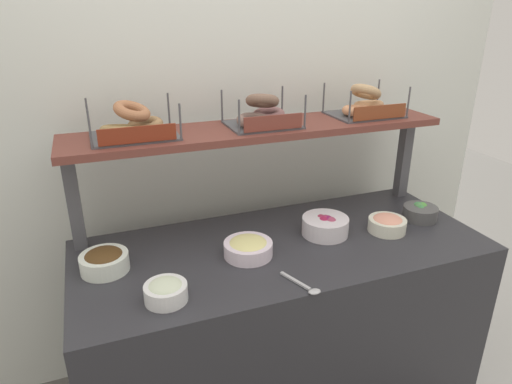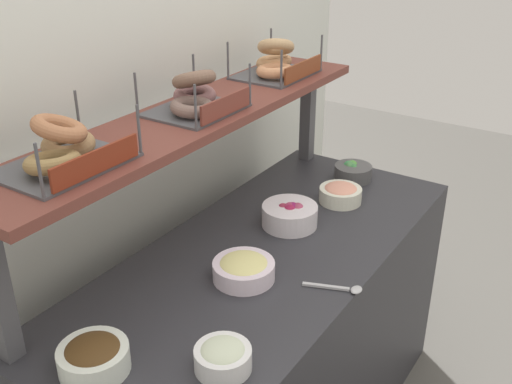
{
  "view_description": "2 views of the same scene",
  "coord_description": "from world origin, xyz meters",
  "px_view_note": "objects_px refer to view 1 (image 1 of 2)",
  "views": [
    {
      "loc": [
        -0.68,
        -1.47,
        1.75
      ],
      "look_at": [
        -0.11,
        0.03,
        1.09
      ],
      "focal_mm": 31.71,
      "sensor_mm": 36.0,
      "label": 1
    },
    {
      "loc": [
        -1.43,
        -0.9,
        1.9
      ],
      "look_at": [
        0.02,
        0.05,
        1.05
      ],
      "focal_mm": 42.55,
      "sensor_mm": 36.0,
      "label": 2
    }
  ],
  "objects_px": {
    "serving_spoon_near_plate": "(306,287)",
    "bagel_basket_sesame": "(365,105)",
    "bowl_egg_salad": "(248,247)",
    "bagel_basket_poppy": "(262,115)",
    "bagel_basket_everything": "(133,125)",
    "bowl_lox_spread": "(387,224)",
    "bowl_scallion_spread": "(166,291)",
    "bowl_beet_salad": "(325,225)",
    "bowl_chocolate_spread": "(104,261)",
    "bowl_veggie_mix": "(420,212)"
  },
  "relations": [
    {
      "from": "serving_spoon_near_plate",
      "to": "bowl_lox_spread",
      "type": "bearing_deg",
      "value": 26.84
    },
    {
      "from": "bagel_basket_poppy",
      "to": "bagel_basket_everything",
      "type": "bearing_deg",
      "value": 179.27
    },
    {
      "from": "bagel_basket_everything",
      "to": "bagel_basket_poppy",
      "type": "distance_m",
      "value": 0.53
    },
    {
      "from": "bowl_chocolate_spread",
      "to": "bowl_lox_spread",
      "type": "bearing_deg",
      "value": -5.03
    },
    {
      "from": "bowl_beet_salad",
      "to": "bowl_lox_spread",
      "type": "xyz_separation_m",
      "value": [
        0.26,
        -0.07,
        -0.01
      ]
    },
    {
      "from": "bowl_beet_salad",
      "to": "bowl_chocolate_spread",
      "type": "relative_size",
      "value": 1.12
    },
    {
      "from": "bowl_scallion_spread",
      "to": "serving_spoon_near_plate",
      "type": "height_order",
      "value": "bowl_scallion_spread"
    },
    {
      "from": "bowl_chocolate_spread",
      "to": "serving_spoon_near_plate",
      "type": "xyz_separation_m",
      "value": [
        0.64,
        -0.36,
        -0.03
      ]
    },
    {
      "from": "bowl_beet_salad",
      "to": "bagel_basket_sesame",
      "type": "xyz_separation_m",
      "value": [
        0.32,
        0.26,
        0.44
      ]
    },
    {
      "from": "bagel_basket_everything",
      "to": "bagel_basket_sesame",
      "type": "distance_m",
      "value": 1.04
    },
    {
      "from": "bowl_lox_spread",
      "to": "bowl_chocolate_spread",
      "type": "distance_m",
      "value": 1.16
    },
    {
      "from": "bowl_egg_salad",
      "to": "bagel_basket_everything",
      "type": "bearing_deg",
      "value": 139.42
    },
    {
      "from": "bowl_scallion_spread",
      "to": "bowl_beet_salad",
      "type": "xyz_separation_m",
      "value": [
        0.72,
        0.23,
        0.0
      ]
    },
    {
      "from": "bowl_scallion_spread",
      "to": "serving_spoon_near_plate",
      "type": "bearing_deg",
      "value": -12.62
    },
    {
      "from": "bowl_veggie_mix",
      "to": "bowl_egg_salad",
      "type": "bearing_deg",
      "value": -177.69
    },
    {
      "from": "serving_spoon_near_plate",
      "to": "bowl_veggie_mix",
      "type": "bearing_deg",
      "value": 23.17
    },
    {
      "from": "bowl_egg_salad",
      "to": "bagel_basket_poppy",
      "type": "distance_m",
      "value": 0.56
    },
    {
      "from": "bowl_scallion_spread",
      "to": "bowl_egg_salad",
      "type": "xyz_separation_m",
      "value": [
        0.35,
        0.18,
        -0.0
      ]
    },
    {
      "from": "bowl_scallion_spread",
      "to": "bagel_basket_everything",
      "type": "relative_size",
      "value": 0.44
    },
    {
      "from": "bagel_basket_everything",
      "to": "bagel_basket_poppy",
      "type": "height_order",
      "value": "bagel_basket_poppy"
    },
    {
      "from": "bowl_egg_salad",
      "to": "serving_spoon_near_plate",
      "type": "xyz_separation_m",
      "value": [
        0.11,
        -0.28,
        -0.03
      ]
    },
    {
      "from": "bowl_beet_salad",
      "to": "serving_spoon_near_plate",
      "type": "xyz_separation_m",
      "value": [
        -0.26,
        -0.33,
        -0.03
      ]
    },
    {
      "from": "bowl_scallion_spread",
      "to": "bowl_lox_spread",
      "type": "bearing_deg",
      "value": 9.27
    },
    {
      "from": "bowl_lox_spread",
      "to": "bagel_basket_poppy",
      "type": "distance_m",
      "value": 0.71
    },
    {
      "from": "bagel_basket_sesame",
      "to": "bowl_veggie_mix",
      "type": "bearing_deg",
      "value": -59.86
    },
    {
      "from": "bowl_lox_spread",
      "to": "bagel_basket_sesame",
      "type": "xyz_separation_m",
      "value": [
        0.05,
        0.33,
        0.44
      ]
    },
    {
      "from": "bowl_scallion_spread",
      "to": "bowl_egg_salad",
      "type": "relative_size",
      "value": 0.75
    },
    {
      "from": "bowl_egg_salad",
      "to": "bowl_veggie_mix",
      "type": "bearing_deg",
      "value": 2.31
    },
    {
      "from": "bowl_scallion_spread",
      "to": "bagel_basket_sesame",
      "type": "relative_size",
      "value": 0.46
    },
    {
      "from": "bagel_basket_everything",
      "to": "bagel_basket_sesame",
      "type": "bearing_deg",
      "value": 0.29
    },
    {
      "from": "bowl_egg_salad",
      "to": "bowl_veggie_mix",
      "type": "relative_size",
      "value": 1.25
    },
    {
      "from": "bowl_beet_salad",
      "to": "bagel_basket_everything",
      "type": "distance_m",
      "value": 0.88
    },
    {
      "from": "bowl_chocolate_spread",
      "to": "bagel_basket_poppy",
      "type": "xyz_separation_m",
      "value": [
        0.7,
        0.21,
        0.44
      ]
    },
    {
      "from": "serving_spoon_near_plate",
      "to": "bagel_basket_sesame",
      "type": "bearing_deg",
      "value": 45.8
    },
    {
      "from": "bagel_basket_everything",
      "to": "bowl_veggie_mix",
      "type": "bearing_deg",
      "value": -12.72
    },
    {
      "from": "bowl_scallion_spread",
      "to": "bagel_basket_everything",
      "type": "xyz_separation_m",
      "value": [
        -0.0,
        0.48,
        0.44
      ]
    },
    {
      "from": "bowl_veggie_mix",
      "to": "bagel_basket_everything",
      "type": "relative_size",
      "value": 0.46
    },
    {
      "from": "bowl_scallion_spread",
      "to": "bagel_basket_poppy",
      "type": "bearing_deg",
      "value": 42.17
    },
    {
      "from": "bowl_chocolate_spread",
      "to": "bagel_basket_poppy",
      "type": "bearing_deg",
      "value": 16.9
    },
    {
      "from": "bowl_chocolate_spread",
      "to": "bagel_basket_sesame",
      "type": "bearing_deg",
      "value": 10.53
    },
    {
      "from": "serving_spoon_near_plate",
      "to": "bagel_basket_poppy",
      "type": "distance_m",
      "value": 0.75
    },
    {
      "from": "bowl_lox_spread",
      "to": "bagel_basket_sesame",
      "type": "relative_size",
      "value": 0.52
    },
    {
      "from": "bowl_lox_spread",
      "to": "serving_spoon_near_plate",
      "type": "height_order",
      "value": "bowl_lox_spread"
    },
    {
      "from": "bowl_veggie_mix",
      "to": "serving_spoon_near_plate",
      "type": "bearing_deg",
      "value": -156.83
    },
    {
      "from": "bowl_chocolate_spread",
      "to": "bowl_egg_salad",
      "type": "bearing_deg",
      "value": -9.14
    },
    {
      "from": "serving_spoon_near_plate",
      "to": "bagel_basket_everything",
      "type": "height_order",
      "value": "bagel_basket_everything"
    },
    {
      "from": "bowl_veggie_mix",
      "to": "bowl_chocolate_spread",
      "type": "distance_m",
      "value": 1.37
    },
    {
      "from": "bagel_basket_everything",
      "to": "bagel_basket_sesame",
      "type": "xyz_separation_m",
      "value": [
        1.04,
        0.01,
        0.0
      ]
    },
    {
      "from": "bowl_egg_salad",
      "to": "bowl_chocolate_spread",
      "type": "xyz_separation_m",
      "value": [
        -0.53,
        0.08,
        0.01
      ]
    },
    {
      "from": "bowl_beet_salad",
      "to": "serving_spoon_near_plate",
      "type": "relative_size",
      "value": 1.17
    }
  ]
}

